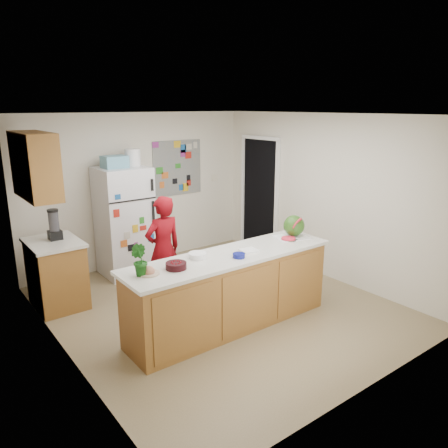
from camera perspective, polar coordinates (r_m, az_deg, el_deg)
floor at (r=5.96m, az=-0.62°, el=-10.80°), size 4.00×4.50×0.02m
wall_back at (r=7.42m, az=-11.10°, el=4.44°), size 4.00×0.02×2.50m
wall_left at (r=4.66m, az=-20.97°, el=-2.70°), size 0.02×4.50×2.50m
wall_right at (r=6.87m, az=12.99°, el=3.49°), size 0.02×4.50×2.50m
ceiling at (r=5.35m, az=-0.69°, el=14.23°), size 4.00×4.50×0.02m
doorway at (r=7.89m, az=4.73°, el=3.62°), size 0.03×0.85×2.04m
peninsula_base at (r=5.29m, az=0.86°, el=-8.90°), size 2.60×0.62×0.88m
peninsula_top at (r=5.12m, az=0.88°, el=-4.20°), size 2.68×0.70×0.04m
side_counter_base at (r=6.24m, az=-21.01°, el=-6.22°), size 0.60×0.80×0.86m
side_counter_top at (r=6.10m, az=-21.41°, el=-2.27°), size 0.64×0.84×0.04m
upper_cabinets at (r=5.81m, az=-23.48°, el=7.03°), size 0.35×1.00×0.80m
refrigerator at (r=6.98m, az=-12.86°, el=0.31°), size 0.75×0.70×1.70m
fridge_top_bin at (r=6.77m, az=-14.10°, el=7.88°), size 0.35×0.28×0.18m
photo_collage at (r=7.70m, az=-6.10°, el=7.30°), size 0.95×0.01×0.95m
person at (r=5.93m, az=-7.93°, el=-3.31°), size 0.55×0.38×1.47m
blender_appliance at (r=6.11m, az=-21.31°, el=-0.17°), size 0.13×0.13×0.38m
cutting_board at (r=5.81m, az=8.80°, el=-1.73°), size 0.50×0.42×0.01m
watermelon at (r=5.83m, az=9.13°, el=-0.21°), size 0.28×0.28×0.28m
watermelon_slice at (r=5.70m, az=8.41°, el=-1.87°), size 0.18×0.18×0.02m
cherry_bowl at (r=4.70m, az=-6.27°, el=-5.43°), size 0.25×0.25×0.07m
white_bowl at (r=5.00m, az=-3.49°, el=-4.11°), size 0.25×0.25×0.06m
cobalt_bowl at (r=5.01m, az=1.95°, el=-4.13°), size 0.18×0.18×0.05m
plate at (r=4.60m, az=-9.77°, el=-6.38°), size 0.26×0.26×0.02m
paper_towel at (r=5.23m, az=3.27°, el=-3.46°), size 0.21×0.19×0.02m
keys at (r=5.69m, az=9.27°, el=-2.13°), size 0.10×0.06×0.01m
potted_plant at (r=4.53m, az=-11.03°, el=-4.68°), size 0.19×0.22×0.33m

